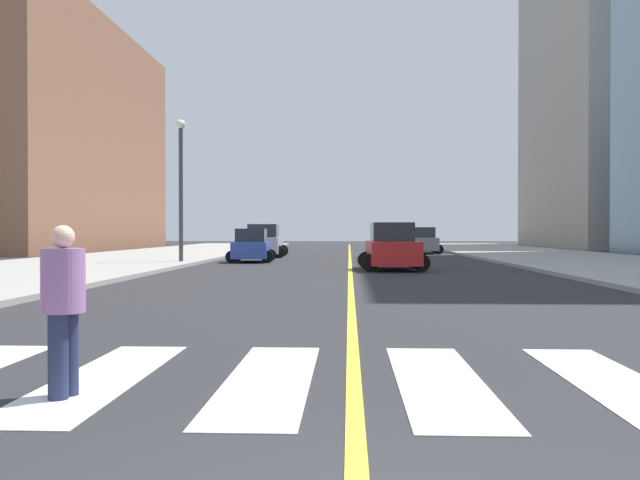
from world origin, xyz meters
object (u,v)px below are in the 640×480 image
at_px(car_blue_nearest, 252,246).
at_px(pedestrian_crossing, 63,303).
at_px(car_gray_fourth, 423,241).
at_px(car_red_third, 392,248).
at_px(car_silver_second, 264,242).
at_px(street_lamp, 181,177).

distance_m(car_blue_nearest, pedestrian_crossing, 29.34).
height_order(car_gray_fourth, pedestrian_crossing, car_gray_fourth).
bearing_deg(pedestrian_crossing, car_blue_nearest, -164.65).
xyz_separation_m(car_blue_nearest, pedestrian_crossing, (2.29, -29.25, 0.10)).
height_order(car_blue_nearest, car_red_third, car_red_third).
bearing_deg(car_red_third, car_gray_fourth, -101.26).
xyz_separation_m(car_blue_nearest, car_red_third, (6.76, -6.95, 0.10)).
bearing_deg(car_gray_fourth, car_blue_nearest, 55.59).
bearing_deg(car_silver_second, pedestrian_crossing, -87.49).
bearing_deg(car_blue_nearest, car_gray_fourth, 51.51).
xyz_separation_m(car_red_third, pedestrian_crossing, (-4.47, -22.30, -0.00)).
bearing_deg(car_silver_second, car_blue_nearest, -89.82).
bearing_deg(street_lamp, pedestrian_crossing, -78.71).
distance_m(car_silver_second, car_gray_fourth, 12.82).
xyz_separation_m(car_blue_nearest, car_silver_second, (-0.19, 6.72, 0.14)).
distance_m(car_silver_second, pedestrian_crossing, 36.05).
xyz_separation_m(car_silver_second, car_red_third, (6.96, -13.67, -0.03)).
distance_m(car_blue_nearest, street_lamp, 5.26).
height_order(car_blue_nearest, street_lamp, street_lamp).
bearing_deg(car_red_third, car_blue_nearest, -47.68).
distance_m(car_red_third, street_lamp, 11.14).
xyz_separation_m(car_red_third, car_gray_fourth, (3.48, 21.12, -0.03)).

